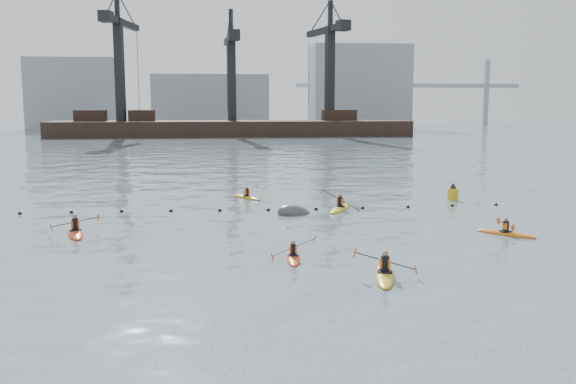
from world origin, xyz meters
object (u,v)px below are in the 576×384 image
object	(u,v)px
kayaker_3	(340,208)
kayaker_5	(247,197)
mooring_buoy	(294,214)
kayaker_1	(385,274)
kayaker_2	(76,232)
nav_buoy	(453,194)
kayaker_0	(293,257)
kayaker_4	(505,233)

from	to	relation	value
kayaker_3	kayaker_5	world-z (taller)	kayaker_3
kayaker_3	mooring_buoy	xyz separation A→B (m)	(-3.04, -1.14, -0.11)
kayaker_1	kayaker_3	distance (m)	14.97
kayaker_2	nav_buoy	bearing A→B (deg)	4.08
kayaker_1	kayaker_5	bearing A→B (deg)	116.78
kayaker_0	kayaker_5	world-z (taller)	kayaker_0
kayaker_1	kayaker_4	xyz separation A→B (m)	(8.09, 6.77, -0.02)
mooring_buoy	kayaker_1	bearing A→B (deg)	-82.01
kayaker_2	kayaker_3	world-z (taller)	kayaker_3
kayaker_0	kayaker_2	size ratio (longest dim) A/B	0.79
nav_buoy	kayaker_2	bearing A→B (deg)	-159.53
kayaker_3	kayaker_4	xyz separation A→B (m)	(6.98, -8.16, -0.02)
kayaker_3	kayaker_1	bearing A→B (deg)	-67.37
kayaker_0	kayaker_3	xyz separation A→B (m)	(4.31, 11.84, 0.03)
kayaker_2	nav_buoy	distance (m)	24.88
kayaker_0	kayaker_3	bearing A→B (deg)	74.76
kayaker_0	kayaker_5	size ratio (longest dim) A/B	1.02
kayaker_2	kayaker_4	bearing A→B (deg)	-22.87
kayaker_0	mooring_buoy	xyz separation A→B (m)	(1.27, 10.70, -0.09)
kayaker_0	kayaker_1	size ratio (longest dim) A/B	0.78
kayaker_0	kayaker_5	xyz separation A→B (m)	(-1.35, 17.09, 0.01)
kayaker_2	mooring_buoy	distance (m)	12.63
kayaker_3	kayaker_5	size ratio (longest dim) A/B	1.28
mooring_buoy	nav_buoy	xyz separation A→B (m)	(11.52, 4.15, 0.41)
kayaker_0	kayaker_4	distance (m)	11.88
kayaker_1	nav_buoy	bearing A→B (deg)	75.96
mooring_buoy	nav_buoy	world-z (taller)	nav_buoy
kayaker_0	nav_buoy	size ratio (longest dim) A/B	2.12
nav_buoy	kayaker_3	bearing A→B (deg)	-160.41
kayaker_3	kayaker_4	size ratio (longest dim) A/B	1.32
kayaker_1	kayaker_4	bearing A→B (deg)	54.00
kayaker_1	nav_buoy	world-z (taller)	nav_buoy
kayaker_0	kayaker_1	world-z (taller)	kayaker_1
kayaker_1	kayaker_4	size ratio (longest dim) A/B	1.36
kayaker_2	kayaker_5	world-z (taller)	kayaker_2
kayaker_5	mooring_buoy	distance (m)	6.91
kayaker_3	kayaker_4	bearing A→B (deg)	-22.58
kayaker_5	nav_buoy	bearing A→B (deg)	-44.07
nav_buoy	kayaker_0	bearing A→B (deg)	-130.72
kayaker_2	kayaker_3	bearing A→B (deg)	4.58
kayaker_0	kayaker_4	size ratio (longest dim) A/B	1.06
kayaker_4	kayaker_5	bearing A→B (deg)	-89.66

